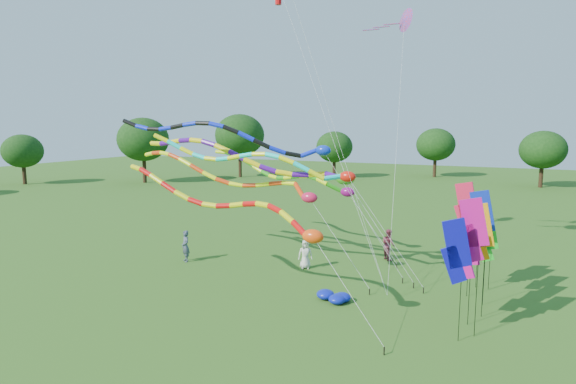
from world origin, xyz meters
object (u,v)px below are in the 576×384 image
at_px(tube_kite_orange, 240,178).
at_px(tube_kite_red, 237,207).
at_px(person_b, 186,246).
at_px(person_c, 389,244).
at_px(person_a, 305,254).
at_px(blue_nylon_heap, 331,298).

bearing_deg(tube_kite_orange, tube_kite_red, -52.96).
relative_size(person_b, person_c, 1.00).
distance_m(tube_kite_red, person_b, 8.67).
bearing_deg(tube_kite_red, person_a, 99.44).
xyz_separation_m(tube_kite_orange, blue_nylon_heap, (6.26, -2.71, -4.91)).
xyz_separation_m(tube_kite_orange, person_a, (3.23, 1.56, -4.28)).
xyz_separation_m(tube_kite_red, person_b, (-6.34, 4.74, -3.54)).
height_order(tube_kite_red, person_b, tube_kite_red).
xyz_separation_m(blue_nylon_heap, person_c, (0.80, 7.97, 0.75)).
distance_m(tube_kite_red, blue_nylon_heap, 6.00).
height_order(tube_kite_orange, person_a, tube_kite_orange).
xyz_separation_m(tube_kite_red, tube_kite_orange, (-2.67, 4.86, 0.63)).
relative_size(tube_kite_orange, person_c, 7.90).
relative_size(tube_kite_orange, person_a, 9.05).
relative_size(person_a, person_b, 0.87).
distance_m(person_a, person_b, 7.11).
bearing_deg(person_b, tube_kite_red, -2.97).
bearing_deg(blue_nylon_heap, person_b, 165.44).
distance_m(person_b, person_c, 12.01).
distance_m(tube_kite_orange, person_a, 5.59).
distance_m(blue_nylon_heap, person_b, 10.29).
bearing_deg(tube_kite_red, tube_kite_orange, 133.19).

